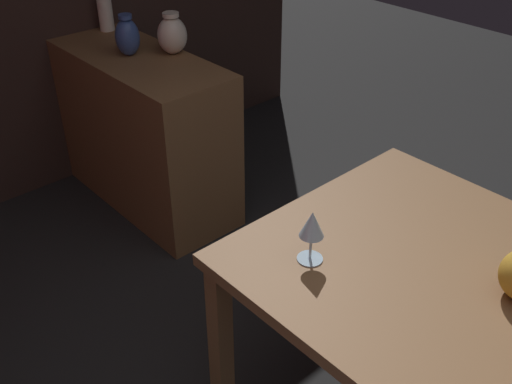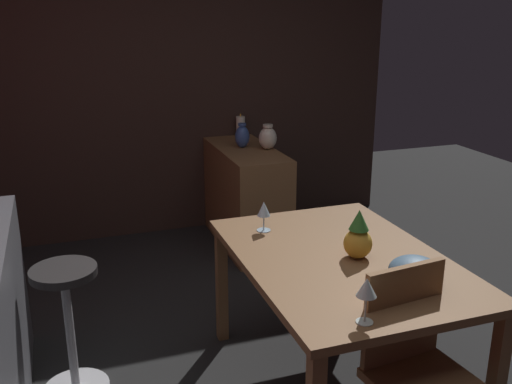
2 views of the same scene
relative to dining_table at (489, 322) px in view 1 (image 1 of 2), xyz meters
name	(u,v)px [view 1 (image 1 of 2)]	position (x,y,z in m)	size (l,w,h in m)	color
dining_table	(489,322)	(0.00, 0.00, 0.00)	(1.38, 0.96, 0.74)	brown
sideboard_cabinet	(144,131)	(2.02, -0.17, -0.25)	(1.10, 0.44, 0.82)	brown
wine_glass_left	(312,226)	(0.45, 0.24, 0.20)	(0.08, 0.08, 0.17)	silver
pillar_candle_tall	(105,14)	(2.45, -0.27, 0.25)	(0.08, 0.08, 0.20)	white
vase_ceramic_blue	(127,37)	(2.04, -0.16, 0.25)	(0.12, 0.12, 0.20)	#334C8C
vase_ceramic_ivory	(172,35)	(1.92, -0.33, 0.25)	(0.14, 0.14, 0.20)	beige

